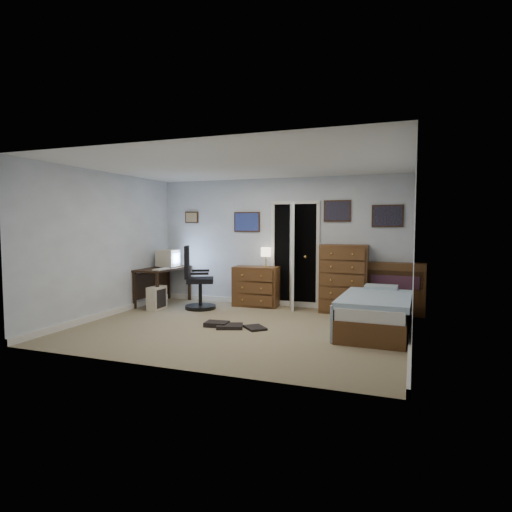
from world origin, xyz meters
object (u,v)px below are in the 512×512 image
Objects in this scene: office_chair at (197,285)px; computer_desk at (160,276)px; low_dresser at (256,286)px; tall_dresser at (344,279)px; bed at (375,313)px.

computer_desk is at bearing 142.47° from office_chair.
low_dresser reaches higher than computer_desk.
office_chair is at bearing -12.20° from computer_desk.
tall_dresser reaches higher than office_chair.
tall_dresser is at bearing 118.81° from bed.
low_dresser is 0.47× the size of bed.
computer_desk is 0.68× the size of bed.
tall_dresser is 0.66× the size of bed.
low_dresser is at bearing 152.71° from bed.
computer_desk is 1.97m from low_dresser.
office_chair is at bearing -149.10° from low_dresser.
office_chair reaches higher than low_dresser.
bed is at bearing -10.82° from computer_desk.
tall_dresser reaches higher than low_dresser.
low_dresser is at bearing 13.61° from computer_desk.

